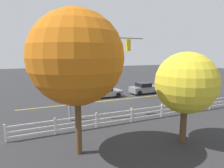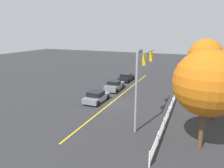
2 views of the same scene
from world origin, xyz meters
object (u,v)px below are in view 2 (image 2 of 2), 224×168
Objects in this scene: car_0 at (114,86)px; tree_0 at (218,85)px; tree_2 at (205,56)px; tree_3 at (207,83)px; car_2 at (96,97)px; car_1 at (126,77)px; tree_1 at (216,64)px.

car_0 is 14.60m from tree_0.
tree_2 is 18.91m from tree_3.
car_0 is 5.71m from car_2.
car_0 is at bearing -59.70° from tree_2.
tree_3 is at bearing -0.52° from tree_2.
car_2 is 18.10m from tree_2.
tree_2 is (-7.03, 12.04, 4.26)m from car_0.
tree_3 is (18.10, 12.18, 4.42)m from car_1.
tree_1 is at bearing 174.17° from tree_3.
car_0 is 0.72× the size of tree_1.
car_1 is 11.93m from car_2.
car_1 is 0.53× the size of tree_2.
tree_0 is at bearing -115.76° from car_0.
tree_1 is (-3.80, 13.47, 3.47)m from car_0.
car_0 is at bearing -74.23° from tree_1.
car_0 is 1.03× the size of car_1.
tree_1 reaches higher than car_2.
car_1 is 0.70× the size of tree_1.
tree_1 is at bearing 177.61° from tree_0.
car_2 is 13.48m from tree_0.
tree_2 reaches higher than tree_3.
tree_0 is at bearing 168.76° from tree_3.
car_1 is 13.10m from tree_2.
car_2 is 14.16m from tree_3.
car_2 is 0.53× the size of tree_3.
car_2 is at bearing -90.58° from tree_0.
car_1 is 18.25m from tree_0.
tree_0 is (5.84, 13.07, 2.91)m from car_0.
car_1 is at bearing -146.07° from tree_3.
tree_2 is at bearing 179.48° from tree_3.
tree_1 is at bearing -75.91° from car_0.
car_2 reaches higher than car_1.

